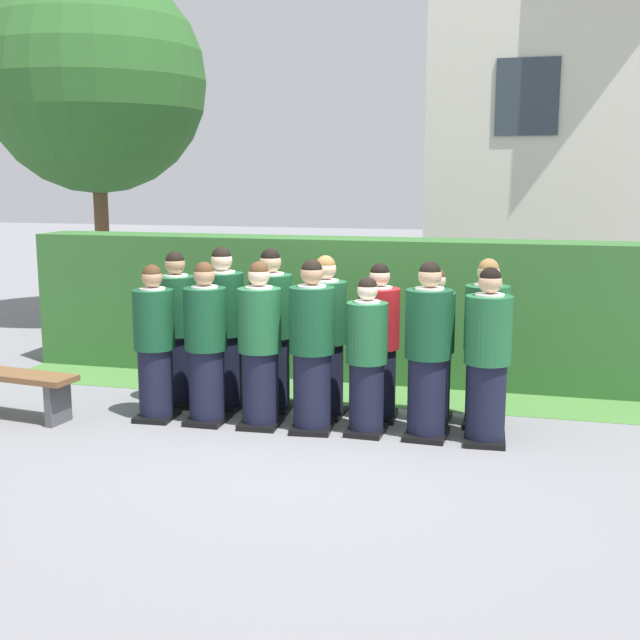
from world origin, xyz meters
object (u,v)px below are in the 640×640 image
Objects in this scene: student_front_row_3 at (312,350)px; student_front_row_6 at (487,360)px; student_front_row_5 at (428,355)px; student_rear_row_3 at (325,340)px; student_in_red_blazer at (379,346)px; student_front_row_2 at (260,349)px; student_rear_row_2 at (271,334)px; student_rear_row_1 at (223,332)px; student_rear_row_6 at (486,347)px; student_rear_row_0 at (177,332)px; wooden_bench at (14,385)px; student_front_row_4 at (367,360)px; student_front_row_0 at (155,346)px; student_front_row_1 at (206,347)px; student_rear_row_5 at (434,349)px.

student_front_row_3 reaches higher than student_front_row_6.
student_front_row_5 is 1.20m from student_rear_row_3.
student_front_row_5 is 1.05× the size of student_in_red_blazer.
student_rear_row_2 is (-0.06, 0.55, 0.04)m from student_front_row_2.
student_rear_row_1 reaches higher than student_front_row_2.
student_rear_row_6 is (0.50, 0.52, -0.01)m from student_front_row_5.
student_rear_row_0 is 0.97× the size of student_rear_row_2.
wooden_bench is at bearing -155.38° from student_rear_row_1.
student_front_row_4 is 0.72m from student_rear_row_3.
student_rear_row_1 is 1.12m from student_rear_row_3.
student_front_row_0 is 2.28m from student_in_red_blazer.
student_front_row_3 is at bearing -176.29° from student_front_row_4.
student_front_row_6 is at bearing 1.23° from student_front_row_2.
student_front_row_1 is 2.28m from student_rear_row_5.
student_rear_row_3 is at bearing 164.39° from student_front_row_6.
wooden_bench is (-1.95, -0.89, -0.48)m from student_rear_row_1.
student_rear_row_5 is at bearing 5.70° from student_in_red_blazer.
student_front_row_6 is 1.03× the size of student_in_red_blazer.
student_in_red_blazer reaches higher than student_front_row_0.
student_front_row_0 is 0.95× the size of student_rear_row_3.
student_front_row_0 is at bearing 13.57° from wooden_bench.
student_rear_row_3 is (0.00, 0.51, -0.01)m from student_front_row_3.
student_rear_row_6 is at bearing 12.50° from student_front_row_1.
student_front_row_3 reaches higher than student_front_row_1.
wooden_bench is (-4.18, -0.45, -0.46)m from student_front_row_5.
student_rear_row_2 is at bearing 96.21° from student_front_row_2.
student_front_row_4 is (2.18, 0.08, -0.03)m from student_front_row_0.
student_rear_row_0 is (-0.55, 0.53, 0.02)m from student_front_row_1.
wooden_bench is (-1.42, -0.34, -0.41)m from student_front_row_0.
student_front_row_5 is at bearing 2.18° from student_front_row_2.
student_front_row_1 is 0.97× the size of student_rear_row_6.
student_front_row_1 is at bearing 2.33° from student_front_row_0.
student_front_row_6 is at bearing -8.02° from student_rear_row_0.
student_front_row_5 reaches higher than student_rear_row_5.
student_in_red_blazer is (-0.56, 0.48, -0.04)m from student_front_row_5.
student_in_red_blazer is at bearing 26.70° from student_front_row_2.
student_front_row_1 is 2.05m from wooden_bench.
student_front_row_0 is at bearing -177.83° from student_front_row_5.
student_front_row_0 is 3.31m from student_front_row_6.
student_front_row_4 is 1.72m from student_rear_row_1.
student_front_row_0 is at bearing -89.59° from student_rear_row_0.
student_rear_row_2 is at bearing 20.62° from wooden_bench.
student_rear_row_6 is (-0.05, 0.53, 0.01)m from student_front_row_6.
student_rear_row_1 is 0.53m from student_rear_row_2.
student_front_row_1 is at bearing -178.03° from student_front_row_2.
student_front_row_4 is 1.06× the size of wooden_bench.
student_rear_row_0 is (-2.18, 0.48, 0.07)m from student_front_row_4.
student_front_row_3 is at bearing 1.00° from student_front_row_1.
student_front_row_5 is 0.72m from student_rear_row_6.
student_front_row_6 is at bearing -1.62° from student_front_row_5.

